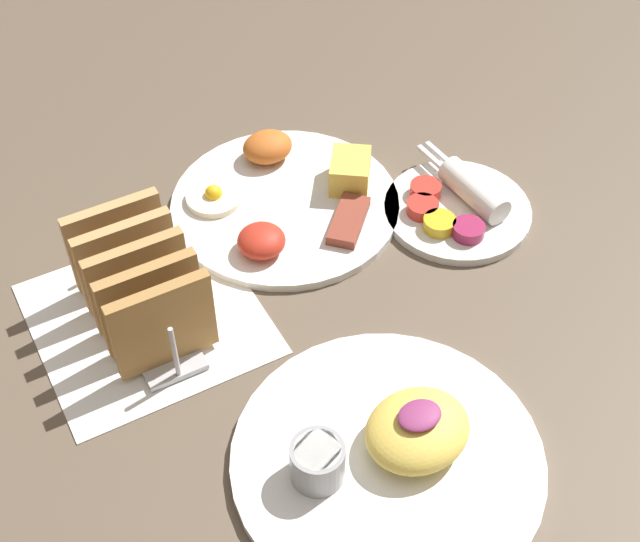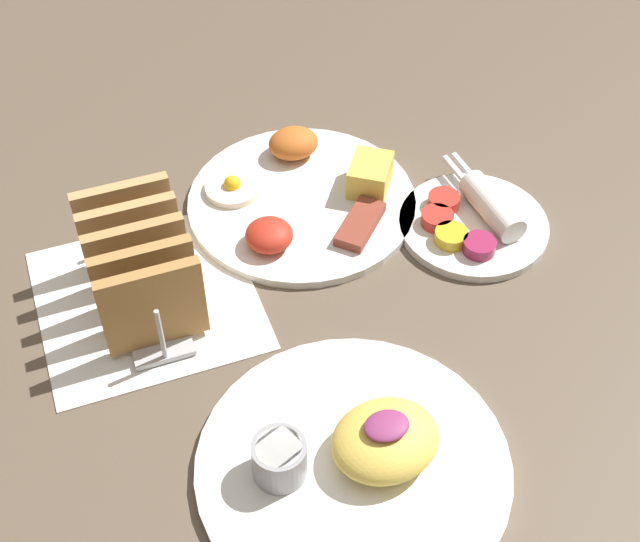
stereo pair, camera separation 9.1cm
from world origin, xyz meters
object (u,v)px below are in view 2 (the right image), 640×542
plate_breakfast (303,196)px  plate_condiments (474,221)px  toast_rack (140,266)px  plate_foreground (355,458)px

plate_breakfast → plate_condiments: size_ratio=1.44×
plate_breakfast → toast_rack: toast_rack is taller
plate_foreground → toast_rack: toast_rack is taller
plate_breakfast → toast_rack: (-0.20, -0.08, 0.04)m
plate_condiments → toast_rack: (-0.37, 0.02, 0.04)m
plate_foreground → toast_rack: size_ratio=1.56×
plate_breakfast → toast_rack: 0.22m
plate_condiments → toast_rack: size_ratio=1.01×
plate_breakfast → toast_rack: size_ratio=1.45×
plate_foreground → toast_rack: bearing=116.6°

